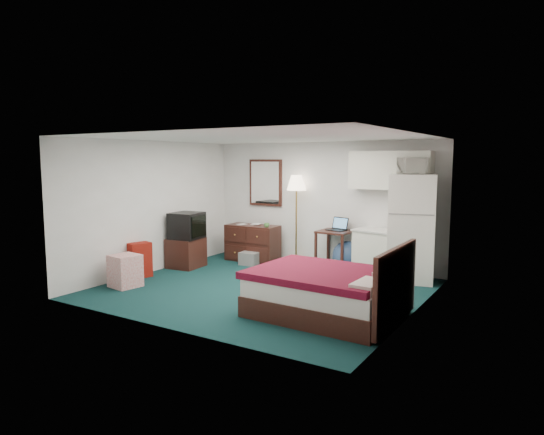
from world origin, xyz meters
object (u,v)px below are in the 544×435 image
Objects in this scene: desk at (335,250)px; kitchen_counter at (377,253)px; dresser at (253,243)px; tv_stand at (186,253)px; fridge at (412,228)px; floor_lamp at (296,220)px; bed at (326,293)px; suitcase at (140,260)px.

kitchen_counter is (0.87, -0.02, 0.03)m from desk.
tv_stand is (-0.79, -1.22, -0.09)m from dresser.
dresser is 2.72m from kitchen_counter.
floor_lamp is at bearing 163.21° from fridge.
floor_lamp reaches higher than bed.
desk is 2.96m from tv_stand.
bed is at bearing -42.66° from dresser.
tv_stand is (-4.14, -1.30, -0.66)m from fridge.
desk reaches higher than suitcase.
floor_lamp is 0.97× the size of fridge.
kitchen_counter is at bearing -4.45° from floor_lamp.
bed is at bearing -76.53° from kitchen_counter.
desk is 1.21× the size of suitcase.
fridge is (3.35, 0.08, 0.57)m from dresser.
fridge reaches higher than kitchen_counter.
dresser is 0.58× the size of bed.
fridge is 4.95m from suitcase.
desk is 0.40× the size of bed.
suitcase is (-4.29, -2.38, -0.63)m from fridge.
bed is at bearing -24.80° from tv_stand.
dresser is 1.76× the size of tv_stand.
suitcase is (-3.83, 0.18, 0.01)m from bed.
floor_lamp reaches higher than tv_stand.
suitcase reaches higher than bed.
bed is 3.00× the size of suitcase.
floor_lamp is at bearing 173.19° from desk.
bed is (1.05, -2.62, -0.08)m from desk.
tv_stand is at bearing -149.71° from kitchen_counter.
fridge reaches higher than floor_lamp.
kitchen_counter reaches higher than bed.
dresser is at bearing 141.19° from bed.
fridge is (1.50, -0.05, 0.56)m from desk.
kitchen_counter is 3.75m from tv_stand.
bed is (1.98, -2.74, -0.61)m from floor_lamp.
floor_lamp is 2.36× the size of desk.
suitcase is at bearing -103.60° from tv_stand.
tv_stand is at bearing -175.41° from fridge.
fridge is 4.39m from tv_stand.
desk is at bearing 165.30° from fridge.
fridge is 2.97× the size of tv_stand.
fridge is (2.43, -0.17, 0.03)m from floor_lamp.
fridge is (0.63, -0.03, 0.53)m from kitchen_counter.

